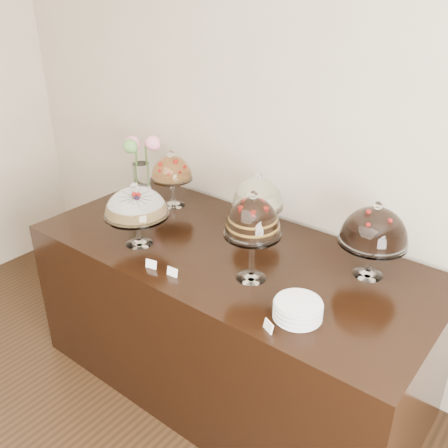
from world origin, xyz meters
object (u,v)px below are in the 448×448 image
Objects in this scene: display_counter at (229,319)px; cake_stand_dark_choco at (375,229)px; cake_stand_fruit_tart at (172,171)px; cake_stand_sugar_sponge at (136,205)px; cake_stand_choco_layer at (253,221)px; cake_stand_cheesecake at (258,195)px; flower_vase at (141,158)px; plate_stack at (298,310)px.

display_counter is 1.00m from cake_stand_dark_choco.
display_counter is 0.97m from cake_stand_fruit_tart.
cake_stand_choco_layer is at bearing 8.26° from cake_stand_sugar_sponge.
cake_stand_choco_layer is 1.26× the size of cake_stand_cheesecake.
flower_vase reaches higher than plate_stack.
plate_stack is (0.34, -0.14, -0.27)m from cake_stand_choco_layer.
cake_stand_dark_choco is (0.43, 0.38, -0.06)m from cake_stand_choco_layer.
cake_stand_fruit_tart is at bearing 156.91° from plate_stack.
flower_vase is at bearing 134.71° from cake_stand_sugar_sponge.
flower_vase is at bearing 160.28° from cake_stand_choco_layer.
flower_vase is (-0.97, 0.29, 0.68)m from display_counter.
display_counter is at bearing 28.75° from cake_stand_sugar_sponge.
cake_stand_cheesecake reaches higher than plate_stack.
cake_stand_dark_choco is at bearing 41.16° from cake_stand_choco_layer.
cake_stand_choco_layer is at bearing 158.22° from plate_stack.
cake_stand_fruit_tart is (-0.64, 0.24, 0.68)m from display_counter.
cake_stand_choco_layer is 0.45m from plate_stack.
cake_stand_sugar_sponge is at bearing -67.23° from cake_stand_fruit_tart.
cake_stand_fruit_tart reaches higher than plate_stack.
cake_stand_choco_layer is 1.29m from flower_vase.
flower_vase reaches higher than display_counter.
cake_stand_cheesecake is at bearing 121.76° from cake_stand_choco_layer.
display_counter is at bearing 149.40° from cake_stand_choco_layer.
cake_stand_cheesecake is 0.83m from plate_stack.
cake_stand_choco_layer is 0.49m from cake_stand_cheesecake.
cake_stand_sugar_sponge is 0.67m from cake_stand_cheesecake.
cake_stand_cheesecake is at bearing 92.97° from display_counter.
plate_stack is (1.55, -0.57, -0.19)m from flower_vase.
cake_stand_dark_choco is at bearing -0.34° from cake_stand_fruit_tart.
flower_vase is at bearing 178.10° from cake_stand_dark_choco.
cake_stand_choco_layer is 2.22× the size of plate_stack.
flower_vase reaches higher than cake_stand_dark_choco.
display_counter is 5.46× the size of flower_vase.
cake_stand_dark_choco reaches higher than display_counter.
cake_stand_sugar_sponge is at bearing -45.29° from flower_vase.
cake_stand_dark_choco is at bearing 19.29° from display_counter.
cake_stand_cheesecake is 1.00× the size of cake_stand_fruit_tart.
display_counter is at bearing -20.74° from cake_stand_fruit_tart.
cake_stand_choco_layer reaches higher than display_counter.
cake_stand_cheesecake is 1.76× the size of plate_stack.
cake_stand_dark_choco reaches higher than cake_stand_cheesecake.
cake_stand_cheesecake reaches higher than display_counter.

